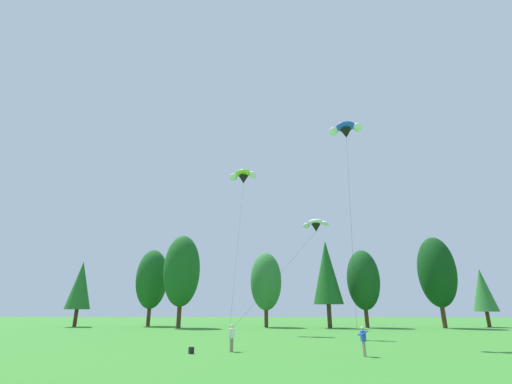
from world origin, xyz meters
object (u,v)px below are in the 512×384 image
object	(u,v)px
kite_flyer_mid	(363,339)
parafoil_kite_mid_blue_white	(346,130)
parafoil_kite_far_lime_white	(243,176)
backpack	(191,350)
kite_flyer_near	(232,336)
parafoil_kite_high_white	(316,225)

from	to	relation	value
kite_flyer_mid	parafoil_kite_mid_blue_white	distance (m)	19.86
parafoil_kite_far_lime_white	backpack	size ratio (longest dim) A/B	48.66
kite_flyer_near	parafoil_kite_mid_blue_white	world-z (taller)	parafoil_kite_mid_blue_white
parafoil_kite_mid_blue_white	parafoil_kite_high_white	bearing A→B (deg)	112.22
parafoil_kite_high_white	parafoil_kite_far_lime_white	world-z (taller)	parafoil_kite_far_lime_white
parafoil_kite_mid_blue_white	backpack	xyz separation A→B (m)	(-12.53, -6.86, -18.93)
backpack	parafoil_kite_far_lime_white	bearing A→B (deg)	-43.88
parafoil_kite_mid_blue_white	parafoil_kite_far_lime_white	world-z (taller)	parafoil_kite_far_lime_white
parafoil_kite_mid_blue_white	kite_flyer_near	bearing A→B (deg)	-150.68
kite_flyer_near	parafoil_kite_far_lime_white	bearing A→B (deg)	92.18
kite_flyer_near	kite_flyer_mid	distance (m)	8.46
parafoil_kite_high_white	parafoil_kite_mid_blue_white	size ratio (longest dim) A/B	0.70
kite_flyer_near	kite_flyer_mid	world-z (taller)	same
kite_flyer_mid	parafoil_kite_far_lime_white	distance (m)	28.94
parafoil_kite_high_white	parafoil_kite_mid_blue_white	bearing A→B (deg)	-67.78
kite_flyer_near	parafoil_kite_high_white	distance (m)	17.38
parafoil_kite_far_lime_white	kite_flyer_mid	bearing A→B (deg)	-66.71
backpack	kite_flyer_near	bearing A→B (deg)	-102.72
kite_flyer_mid	backpack	xyz separation A→B (m)	(-10.60, 1.00, -0.80)
parafoil_kite_mid_blue_white	backpack	distance (m)	23.71
kite_flyer_mid	backpack	world-z (taller)	kite_flyer_mid
parafoil_kite_mid_blue_white	parafoil_kite_far_lime_white	size ratio (longest dim) A/B	0.94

